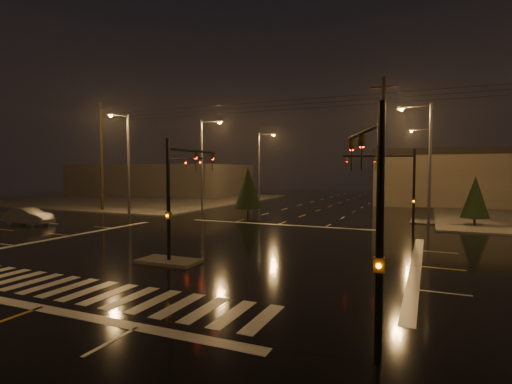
# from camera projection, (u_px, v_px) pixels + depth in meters

# --- Properties ---
(ground) EXTENTS (140.00, 140.00, 0.00)m
(ground) POSITION_uv_depth(u_px,v_px,m) (211.00, 248.00, 22.99)
(ground) COLOR black
(ground) RESTS_ON ground
(sidewalk_nw) EXTENTS (36.00, 36.00, 0.12)m
(sidewalk_nw) POSITION_uv_depth(u_px,v_px,m) (140.00, 199.00, 62.42)
(sidewalk_nw) COLOR #4B4843
(sidewalk_nw) RESTS_ON ground
(median_island) EXTENTS (3.00, 1.60, 0.15)m
(median_island) POSITION_uv_depth(u_px,v_px,m) (169.00, 261.00, 19.33)
(median_island) COLOR #4B4843
(median_island) RESTS_ON ground
(crosswalk) EXTENTS (15.00, 2.60, 0.01)m
(crosswalk) POSITION_uv_depth(u_px,v_px,m) (88.00, 291.00, 14.75)
(crosswalk) COLOR beige
(crosswalk) RESTS_ON ground
(stop_bar_near) EXTENTS (16.00, 0.50, 0.01)m
(stop_bar_near) POSITION_uv_depth(u_px,v_px,m) (40.00, 308.00, 12.92)
(stop_bar_near) COLOR beige
(stop_bar_near) RESTS_ON ground
(stop_bar_far) EXTENTS (16.00, 0.50, 0.01)m
(stop_bar_far) POSITION_uv_depth(u_px,v_px,m) (277.00, 225.00, 33.06)
(stop_bar_far) COLOR beige
(stop_bar_far) RESTS_ON ground
(commercial_block) EXTENTS (30.00, 18.00, 5.60)m
(commercial_block) POSITION_uv_depth(u_px,v_px,m) (161.00, 180.00, 75.26)
(commercial_block) COLOR #423E3A
(commercial_block) RESTS_ON ground
(signal_mast_median) EXTENTS (0.25, 4.59, 6.00)m
(signal_mast_median) POSITION_uv_depth(u_px,v_px,m) (179.00, 185.00, 19.98)
(signal_mast_median) COLOR black
(signal_mast_median) RESTS_ON ground
(signal_mast_ne) EXTENTS (4.84, 1.86, 6.00)m
(signal_mast_ne) POSITION_uv_depth(u_px,v_px,m) (399.00, 180.00, 28.28)
(signal_mast_ne) COLOR black
(signal_mast_ne) RESTS_ON ground
(signal_mast_nw) EXTENTS (4.84, 1.86, 6.00)m
(signal_mast_nw) POSITION_uv_depth(u_px,v_px,m) (175.00, 178.00, 35.86)
(signal_mast_nw) COLOR black
(signal_mast_nw) RESTS_ON ground
(signal_mast_se) EXTENTS (1.55, 3.87, 6.00)m
(signal_mast_se) POSITION_uv_depth(u_px,v_px,m) (372.00, 201.00, 9.79)
(signal_mast_se) COLOR black
(signal_mast_se) RESTS_ON ground
(streetlight_1) EXTENTS (2.77, 0.32, 10.00)m
(streetlight_1) POSITION_uv_depth(u_px,v_px,m) (204.00, 159.00, 43.63)
(streetlight_1) COLOR #38383A
(streetlight_1) RESTS_ON ground
(streetlight_2) EXTENTS (2.77, 0.32, 10.00)m
(streetlight_2) POSITION_uv_depth(u_px,v_px,m) (261.00, 162.00, 58.27)
(streetlight_2) COLOR #38383A
(streetlight_2) RESTS_ON ground
(streetlight_3) EXTENTS (2.77, 0.32, 10.00)m
(streetlight_3) POSITION_uv_depth(u_px,v_px,m) (426.00, 154.00, 32.87)
(streetlight_3) COLOR #38383A
(streetlight_3) RESTS_ON ground
(streetlight_4) EXTENTS (2.77, 0.32, 10.00)m
(streetlight_4) POSITION_uv_depth(u_px,v_px,m) (427.00, 160.00, 51.18)
(streetlight_4) COLOR #38383A
(streetlight_4) RESTS_ON ground
(streetlight_5) EXTENTS (0.32, 2.77, 10.00)m
(streetlight_5) POSITION_uv_depth(u_px,v_px,m) (126.00, 157.00, 39.31)
(streetlight_5) COLOR #38383A
(streetlight_5) RESTS_ON ground
(utility_pole_0) EXTENTS (2.20, 0.32, 12.00)m
(utility_pole_0) POSITION_uv_depth(u_px,v_px,m) (101.00, 156.00, 44.27)
(utility_pole_0) COLOR black
(utility_pole_0) RESTS_ON ground
(utility_pole_1) EXTENTS (2.20, 0.32, 12.00)m
(utility_pole_1) POSITION_uv_depth(u_px,v_px,m) (383.00, 150.00, 32.29)
(utility_pole_1) COLOR black
(utility_pole_1) RESTS_ON ground
(conifer_0) EXTENTS (2.13, 2.13, 4.03)m
(conifer_0) POSITION_uv_depth(u_px,v_px,m) (475.00, 197.00, 31.82)
(conifer_0) COLOR black
(conifer_0) RESTS_ON ground
(conifer_3) EXTENTS (2.68, 2.68, 4.89)m
(conifer_3) POSITION_uv_depth(u_px,v_px,m) (248.00, 188.00, 39.93)
(conifer_3) COLOR black
(conifer_3) RESTS_ON ground
(car_crossing) EXTENTS (4.37, 1.88, 1.40)m
(car_crossing) POSITION_uv_depth(u_px,v_px,m) (28.00, 216.00, 33.03)
(car_crossing) COLOR #5B6063
(car_crossing) RESTS_ON ground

